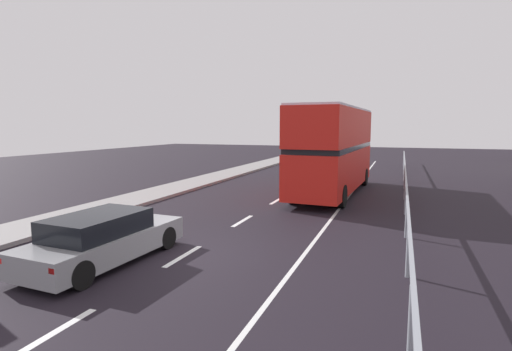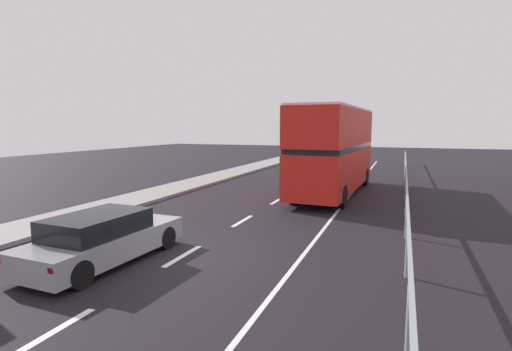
{
  "view_description": "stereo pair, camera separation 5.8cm",
  "coord_description": "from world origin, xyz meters",
  "views": [
    {
      "loc": [
        5.42,
        -9.3,
        3.5
      ],
      "look_at": [
        0.49,
        4.15,
        1.71
      ],
      "focal_mm": 27.84,
      "sensor_mm": 36.0,
      "label": 1
    },
    {
      "loc": [
        5.48,
        -9.28,
        3.5
      ],
      "look_at": [
        0.49,
        4.15,
        1.71
      ],
      "focal_mm": 27.84,
      "sensor_mm": 36.0,
      "label": 2
    }
  ],
  "objects": [
    {
      "name": "hatchback_car_near",
      "position": [
        -1.65,
        -1.39,
        0.63
      ],
      "size": [
        1.98,
        4.58,
        1.31
      ],
      "rotation": [
        0.0,
        0.0,
        -0.05
      ],
      "color": "gray",
      "rests_on": "ground"
    },
    {
      "name": "bridge_side_railing",
      "position": [
        5.68,
        9.0,
        0.97
      ],
      "size": [
        0.1,
        42.0,
        1.2
      ],
      "color": "#8C929C",
      "rests_on": "ground"
    },
    {
      "name": "double_decker_bus_red",
      "position": [
        2.18,
        11.26,
        2.37
      ],
      "size": [
        2.87,
        10.2,
        4.43
      ],
      "rotation": [
        0.0,
        0.0,
        -0.05
      ],
      "color": "red",
      "rests_on": "ground"
    },
    {
      "name": "ground_plane",
      "position": [
        0.0,
        0.0,
        -0.05
      ],
      "size": [
        74.43,
        120.0,
        0.1
      ],
      "primitive_type": "cube",
      "color": "black"
    },
    {
      "name": "lane_paint_markings",
      "position": [
        1.91,
        8.74,
        0.0
      ],
      "size": [
        3.19,
        46.0,
        0.01
      ],
      "color": "silver",
      "rests_on": "ground"
    },
    {
      "name": "near_sidewalk_kerb",
      "position": [
        -6.28,
        0.0,
        0.07
      ],
      "size": [
        2.3,
        80.0,
        0.14
      ],
      "primitive_type": "cube",
      "color": "gray",
      "rests_on": "ground"
    }
  ]
}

